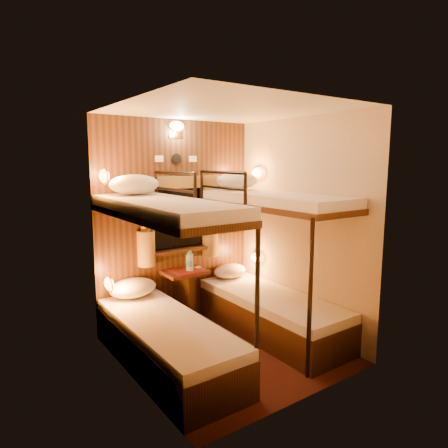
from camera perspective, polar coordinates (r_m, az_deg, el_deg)
floor at (r=4.30m, az=0.42°, el=-17.59°), size 2.10×2.10×0.00m
ceiling at (r=3.88m, az=0.47°, el=16.05°), size 2.10×2.10×0.00m
wall_back at (r=4.80m, az=-6.85°, el=0.23°), size 2.40×0.00×2.40m
wall_front at (r=3.14m, az=11.67°, el=-4.50°), size 2.40×0.00×2.40m
wall_left at (r=3.44m, az=-13.27°, el=-3.36°), size 0.00×2.40×2.40m
wall_right at (r=4.56m, az=10.74°, el=-0.31°), size 0.00×2.40×2.40m
back_panel at (r=4.78m, az=-6.76°, el=0.21°), size 2.00×0.03×2.40m
bunk_left at (r=3.82m, az=-8.30°, el=-12.02°), size 0.72×1.90×1.82m
bunk_right at (r=4.52m, az=6.71°, el=-8.67°), size 0.72×1.90×1.82m
window at (r=4.76m, az=-6.58°, el=-0.06°), size 1.00×0.12×0.79m
curtains at (r=4.72m, az=-6.41°, el=0.88°), size 1.10×0.22×1.00m
back_fixtures at (r=4.71m, az=-6.79°, el=12.84°), size 0.54×0.09×0.48m
reading_lamps at (r=4.49m, az=-4.74°, el=0.19°), size 2.00×0.20×1.25m
table at (r=4.81m, az=-5.53°, el=-9.36°), size 0.50×0.34×0.66m
bottle_left at (r=4.70m, az=-4.83°, el=-5.47°), size 0.07×0.07×0.24m
bottle_right at (r=4.71m, az=-5.09°, el=-5.55°), size 0.06×0.06×0.22m
sachet_a at (r=4.80m, az=-4.87°, el=-6.41°), size 0.08×0.06×0.01m
sachet_b at (r=4.88m, az=-3.75°, el=-6.15°), size 0.08×0.07×0.01m
pillow_lower_left at (r=4.50m, az=-12.91°, el=-8.88°), size 0.52×0.37×0.20m
pillow_lower_right at (r=5.11m, az=0.83°, el=-6.71°), size 0.44×0.32×0.17m
pillow_upper_left at (r=4.17m, az=-12.69°, el=5.54°), size 0.52×0.37×0.20m
pillow_upper_right at (r=4.80m, az=1.92°, el=6.23°), size 0.54×0.39×0.21m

